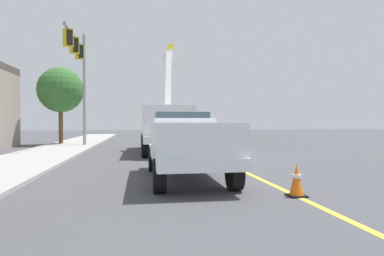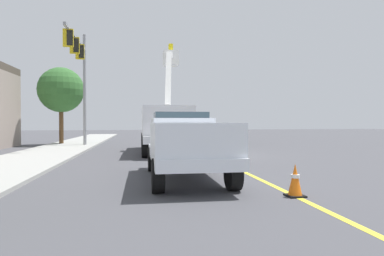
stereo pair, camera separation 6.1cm
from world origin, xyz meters
name	(u,v)px [view 2 (the right image)]	position (x,y,z in m)	size (l,w,h in m)	color
ground	(209,155)	(0.00, 0.00, 0.00)	(120.00, 120.00, 0.00)	#47474C
sidewalk_far_side	(37,157)	(0.41, 8.45, 0.06)	(60.00, 3.60, 0.12)	#9E9E99
lane_centre_stripe	(209,155)	(0.00, 0.00, 0.00)	(50.00, 0.16, 0.01)	yellow
utility_bucket_truck	(164,124)	(2.52, 2.05, 1.60)	(8.31, 2.92, 6.62)	white
service_pickup_truck	(186,142)	(-6.91, 2.52, 1.12)	(5.70, 2.41, 2.06)	white
passing_minivan	(214,132)	(9.16, -2.78, 0.97)	(4.89, 2.14, 1.69)	black
traffic_cone_leading	(295,180)	(-9.72, 0.49, 0.37)	(0.40, 0.40, 0.76)	black
traffic_cone_mid_front	(184,141)	(5.86, 0.25, 0.41)	(0.40, 0.40, 0.83)	black
traffic_signal_mast	(80,65)	(6.22, 7.15, 5.47)	(6.51, 0.74, 7.99)	gray
street_tree_right	(61,90)	(10.08, 8.98, 4.16)	(3.41, 3.41, 5.88)	brown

